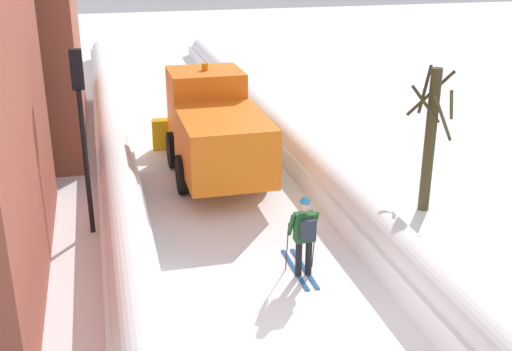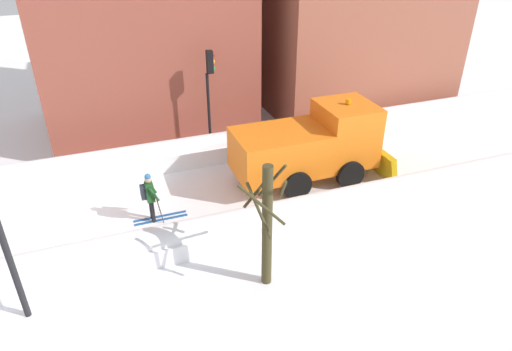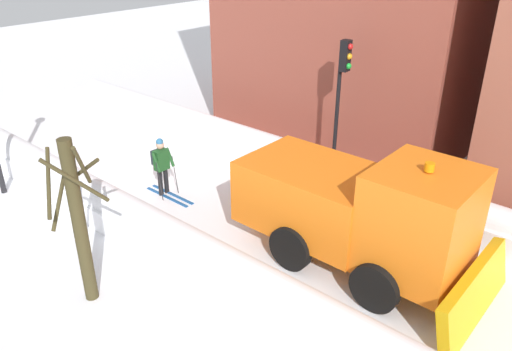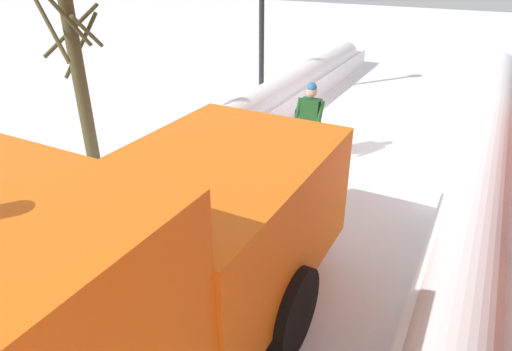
# 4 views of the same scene
# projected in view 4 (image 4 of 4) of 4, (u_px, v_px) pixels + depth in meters

# --- Properties ---
(plow_truck) EXTENTS (3.20, 5.98, 3.12)m
(plow_truck) POSITION_uv_depth(u_px,v_px,m) (144.00, 274.00, 4.43)
(plow_truck) COLOR orange
(plow_truck) RESTS_ON ground
(skier) EXTENTS (0.62, 1.80, 1.81)m
(skier) POSITION_uv_depth(u_px,v_px,m) (310.00, 118.00, 9.89)
(skier) COLOR black
(skier) RESTS_ON ground
(bare_tree_near) EXTENTS (1.21, 1.37, 3.74)m
(bare_tree_near) POSITION_uv_depth(u_px,v_px,m) (79.00, 77.00, 9.17)
(bare_tree_near) COLOR #40391F
(bare_tree_near) RESTS_ON ground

